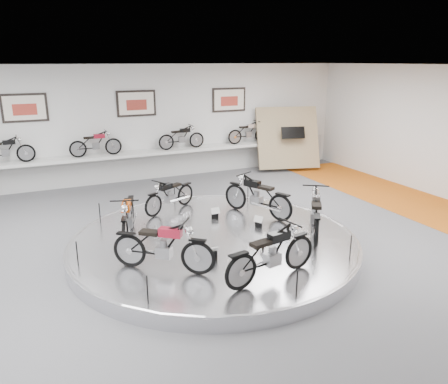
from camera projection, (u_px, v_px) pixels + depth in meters
name	position (u px, v px, depth m)	size (l,w,h in m)	color
floor	(220.00, 255.00, 9.60)	(16.00, 16.00, 0.00)	#565659
ceiling	(219.00, 66.00, 8.45)	(16.00, 16.00, 0.00)	white
wall_back	(137.00, 124.00, 15.12)	(16.00, 16.00, 0.00)	silver
orange_carpet_strip	(439.00, 212.00, 12.31)	(2.40, 12.60, 0.01)	#B4581A
dado_band	(140.00, 165.00, 15.52)	(15.68, 0.04, 1.10)	#BCBCBA
display_platform	(214.00, 244.00, 9.82)	(6.40, 6.40, 0.30)	silver
platform_rim	(214.00, 239.00, 9.79)	(6.40, 6.40, 0.10)	#B2B2BA
shelf	(141.00, 154.00, 15.15)	(11.00, 0.55, 0.10)	silver
poster_left	(25.00, 108.00, 13.49)	(1.35, 0.06, 0.88)	white
poster_center	(136.00, 103.00, 14.88)	(1.35, 0.06, 0.88)	white
poster_right	(229.00, 100.00, 16.28)	(1.35, 0.06, 0.88)	white
display_panel	(288.00, 138.00, 16.78)	(2.40, 0.12, 2.40)	#96825C
shelf_bike_a	(5.00, 152.00, 13.36)	(1.22, 0.42, 0.73)	black
shelf_bike_b	(96.00, 145.00, 14.43)	(1.22, 0.42, 0.73)	maroon
shelf_bike_c	(182.00, 139.00, 15.63)	(1.22, 0.42, 0.73)	black
shelf_bike_d	(248.00, 134.00, 16.70)	(1.22, 0.42, 0.73)	silver
bike_a	(257.00, 196.00, 11.06)	(1.77, 0.62, 1.04)	black
bike_b	(170.00, 195.00, 11.41)	(1.49, 0.53, 0.88)	black
bike_c	(128.00, 216.00, 9.63)	(1.74, 0.61, 1.02)	#CF490A
bike_d	(163.00, 246.00, 8.10)	(1.71, 0.60, 1.01)	maroon
bike_e	(272.00, 253.00, 7.78)	(1.73, 0.61, 1.02)	black
bike_f	(315.00, 212.00, 9.82)	(1.78, 0.63, 1.05)	silver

